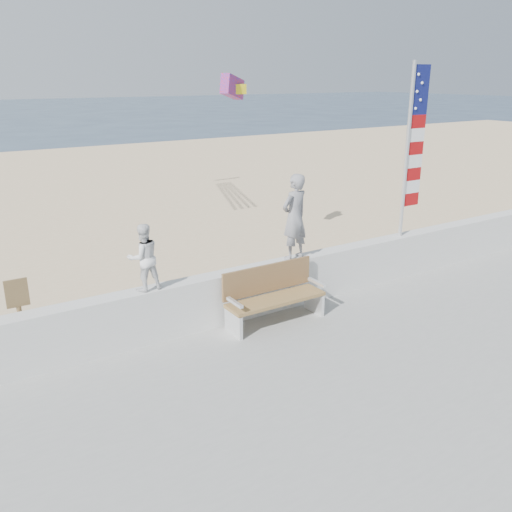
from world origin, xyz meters
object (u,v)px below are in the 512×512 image
object	(u,v)px
child	(144,257)
flag	(412,144)
bench	(273,294)
adult	(295,217)

from	to	relation	value
child	flag	bearing A→B (deg)	179.13
bench	flag	distance (m)	4.35
flag	adult	bearing A→B (deg)	179.99
child	bench	bearing A→B (deg)	167.07
child	bench	xyz separation A→B (m)	(2.13, -0.45, -0.93)
adult	bench	distance (m)	1.48
adult	child	xyz separation A→B (m)	(-2.89, 0.00, -0.25)
child	bench	size ratio (longest dim) A/B	0.60
bench	adult	bearing A→B (deg)	30.69
bench	flag	xyz separation A→B (m)	(3.67, 0.45, 2.30)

